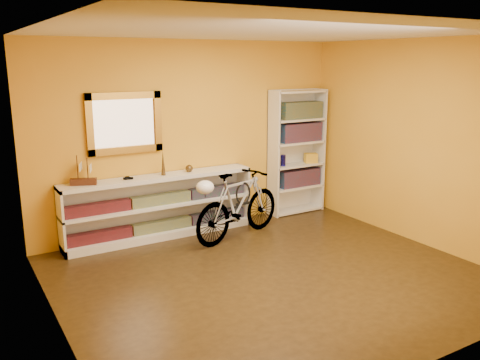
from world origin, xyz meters
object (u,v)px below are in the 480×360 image
console_unit (161,207)px  bicycle (238,205)px  helmet (205,187)px  bookcase (297,152)px

console_unit → bicycle: bicycle is taller
console_unit → helmet: helmet is taller
bicycle → helmet: (-0.57, -0.17, 0.35)m
console_unit → bookcase: bearing=0.6°
bicycle → helmet: size_ratio=6.90×
bookcase → helmet: size_ratio=8.38×
helmet → bicycle: bearing=16.2°
bookcase → bicycle: (-1.38, -0.58, -0.49)m
console_unit → bookcase: bookcase is taller
bookcase → helmet: (-1.96, -0.75, -0.14)m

